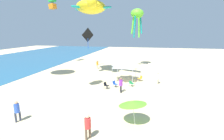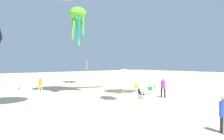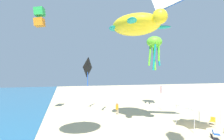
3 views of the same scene
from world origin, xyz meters
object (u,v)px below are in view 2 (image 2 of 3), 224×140
object	(u,v)px
folding_chair_right_of_tent	(141,92)
person_near_umbrella	(155,82)
person_by_tent	(40,83)
person_beachcomber	(224,111)
folding_chair_facing_ocean	(141,93)
folding_chair_near_cooler	(150,89)
kite_octopus_lime	(78,15)
person_watching_sky	(163,86)
folding_chair_left_of_tent	(136,87)
canopy_tent	(124,71)
banner_flag	(87,70)

from	to	relation	value
folding_chair_right_of_tent	person_near_umbrella	size ratio (longest dim) A/B	0.52
person_by_tent	person_beachcomber	world-z (taller)	person_beachcomber
folding_chair_right_of_tent	folding_chair_facing_ocean	size ratio (longest dim) A/B	1.00
folding_chair_near_cooler	kite_octopus_lime	size ratio (longest dim) A/B	0.15
person_beachcomber	person_watching_sky	world-z (taller)	person_watching_sky
folding_chair_right_of_tent	folding_chair_left_of_tent	xyz separation A→B (m)	(3.49, -3.10, 0.00)
person_by_tent	person_beachcomber	size ratio (longest dim) A/B	0.89
person_near_umbrella	person_watching_sky	bearing A→B (deg)	147.88
folding_chair_near_cooler	person_by_tent	bearing A→B (deg)	-24.79
canopy_tent	banner_flag	distance (m)	8.47
person_beachcomber	kite_octopus_lime	distance (m)	27.02
folding_chair_facing_ocean	folding_chair_left_of_tent	bearing A→B (deg)	-20.60
kite_octopus_lime	folding_chair_facing_ocean	bearing A→B (deg)	-41.94
person_beachcomber	folding_chair_facing_ocean	bearing A→B (deg)	-173.86
banner_flag	folding_chair_facing_ocean	bearing A→B (deg)	168.57
banner_flag	person_by_tent	bearing A→B (deg)	97.91
folding_chair_facing_ocean	person_watching_sky	world-z (taller)	person_watching_sky
canopy_tent	folding_chair_near_cooler	bearing A→B (deg)	-152.74
person_near_umbrella	folding_chair_near_cooler	bearing A→B (deg)	132.69
person_by_tent	banner_flag	bearing A→B (deg)	55.33
person_near_umbrella	person_by_tent	bearing A→B (deg)	67.86
folding_chair_near_cooler	banner_flag	distance (m)	11.12
person_beachcomber	person_near_umbrella	world-z (taller)	person_beachcomber
person_beachcomber	person_near_umbrella	size ratio (longest dim) A/B	1.13
person_watching_sky	banner_flag	bearing A→B (deg)	-18.50
folding_chair_near_cooler	folding_chair_right_of_tent	distance (m)	2.19
folding_chair_right_of_tent	folding_chair_left_of_tent	world-z (taller)	same
person_by_tent	person_watching_sky	bearing A→B (deg)	-13.82
kite_octopus_lime	banner_flag	bearing A→B (deg)	-32.52
folding_chair_near_cooler	person_beachcomber	distance (m)	13.65
folding_chair_right_of_tent	person_by_tent	world-z (taller)	person_by_tent
folding_chair_near_cooler	folding_chair_facing_ocean	size ratio (longest dim) A/B	1.00
person_watching_sky	kite_octopus_lime	xyz separation A→B (m)	(15.69, -0.47, 9.28)
banner_flag	person_watching_sky	world-z (taller)	banner_flag
person_near_umbrella	canopy_tent	bearing A→B (deg)	96.70
kite_octopus_lime	folding_chair_left_of_tent	bearing A→B (deg)	-23.77
canopy_tent	folding_chair_facing_ocean	bearing A→B (deg)	156.32
folding_chair_right_of_tent	folding_chair_left_of_tent	bearing A→B (deg)	-11.23
folding_chair_right_of_tent	person_near_umbrella	world-z (taller)	person_near_umbrella
canopy_tent	person_by_tent	world-z (taller)	canopy_tent
folding_chair_right_of_tent	kite_octopus_lime	bearing A→B (deg)	23.91
canopy_tent	folding_chair_right_of_tent	world-z (taller)	canopy_tent
folding_chair_facing_ocean	person_beachcomber	world-z (taller)	person_beachcomber
folding_chair_near_cooler	banner_flag	size ratio (longest dim) A/B	0.22
folding_chair_left_of_tent	person_by_tent	size ratio (longest dim) A/B	0.51
canopy_tent	person_watching_sky	size ratio (longest dim) A/B	1.82
folding_chair_facing_ocean	folding_chair_left_of_tent	world-z (taller)	same
canopy_tent	person_by_tent	size ratio (longest dim) A/B	2.11
folding_chair_near_cooler	folding_chair_right_of_tent	xyz separation A→B (m)	(-0.63, 2.10, 0.00)
banner_flag	person_beachcomber	xyz separation A→B (m)	(-22.01, 7.45, -1.21)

